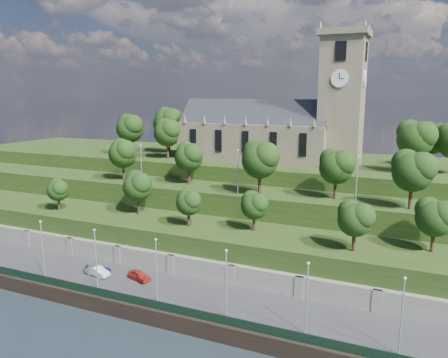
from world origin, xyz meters
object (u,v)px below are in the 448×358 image
at_px(church, 277,126).
at_px(car_right, 98,270).
at_px(car_middle, 98,271).
at_px(car_left, 139,275).

bearing_deg(church, car_right, -112.47).
distance_m(church, car_middle, 47.30).
height_order(church, car_right, church).
xyz_separation_m(car_middle, car_right, (-0.57, 0.84, -0.13)).
bearing_deg(car_middle, church, -11.39).
height_order(church, car_left, church).
bearing_deg(church, car_left, -103.07).
height_order(car_middle, car_right, car_middle).
bearing_deg(church, car_middle, -111.34).
xyz_separation_m(car_left, car_middle, (-6.64, -1.29, 0.01)).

